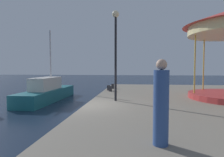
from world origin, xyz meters
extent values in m
plane|color=#162338|center=(0.00, 0.00, 0.00)|extent=(120.00, 120.00, 0.00)
cube|color=#19606B|center=(-4.31, 5.30, 0.44)|extent=(1.73, 7.33, 0.88)
cube|color=beige|center=(-4.31, 4.98, 1.34)|extent=(1.21, 3.23, 0.92)
cylinder|color=silver|center=(-4.31, 5.85, 3.19)|extent=(0.12, 0.12, 4.61)
cylinder|color=silver|center=(-4.31, 4.20, 1.78)|extent=(0.09, 3.30, 0.08)
cylinder|color=gold|center=(6.84, 4.42, 2.71)|extent=(0.08, 0.08, 3.23)
cylinder|color=gold|center=(5.66, 2.39, 2.71)|extent=(0.08, 0.08, 3.23)
cylinder|color=black|center=(1.33, 1.14, 2.95)|extent=(0.12, 0.12, 4.30)
sphere|color=#F9E5B2|center=(1.33, 1.14, 5.28)|extent=(0.36, 0.36, 0.36)
cylinder|color=#2D2D33|center=(0.53, 7.07, 1.00)|extent=(0.24, 0.24, 0.40)
cylinder|color=#2D2D33|center=(0.56, 5.17, 1.00)|extent=(0.24, 0.24, 0.40)
cylinder|color=#2D2D33|center=(0.35, 5.78, 1.00)|extent=(0.24, 0.24, 0.40)
cylinder|color=#2D4C8C|center=(2.86, -4.56, 1.64)|extent=(0.34, 0.34, 1.67)
sphere|color=tan|center=(2.86, -4.56, 2.59)|extent=(0.24, 0.24, 0.24)
camera|label=1|loc=(2.25, -8.87, 2.51)|focal=30.94mm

